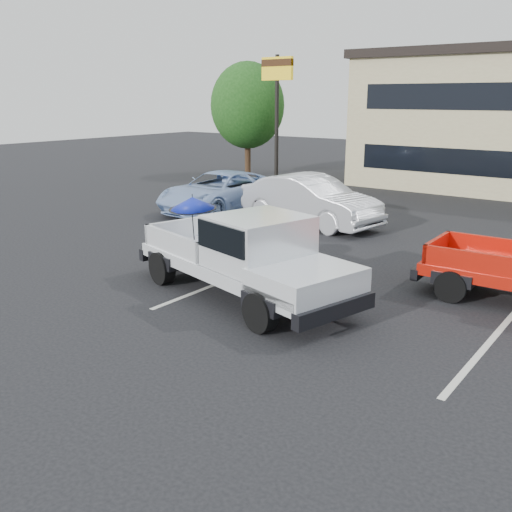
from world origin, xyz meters
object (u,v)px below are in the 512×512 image
object	(u,v)px
silver_pickup	(251,253)
silver_sedan	(310,200)
blue_suv	(219,191)
motel_sign	(277,86)
tree_left	(248,106)

from	to	relation	value
silver_pickup	silver_sedan	world-z (taller)	silver_pickup
blue_suv	silver_sedan	bearing A→B (deg)	-0.44
motel_sign	silver_sedan	xyz separation A→B (m)	(5.35, -5.66, -3.82)
motel_sign	silver_sedan	size ratio (longest dim) A/B	1.19
motel_sign	silver_pickup	bearing A→B (deg)	-57.13
silver_sedan	blue_suv	distance (m)	4.05
motel_sign	blue_suv	bearing A→B (deg)	-76.95
motel_sign	silver_pickup	distance (m)	15.68
tree_left	blue_suv	world-z (taller)	tree_left
motel_sign	blue_suv	distance (m)	6.98
blue_suv	silver_pickup	bearing A→B (deg)	-45.85
silver_pickup	silver_sedan	size ratio (longest dim) A/B	1.19
tree_left	silver_sedan	size ratio (longest dim) A/B	1.19
tree_left	motel_sign	bearing A→B (deg)	-36.87
motel_sign	tree_left	xyz separation A→B (m)	(-4.00, 3.00, -0.92)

